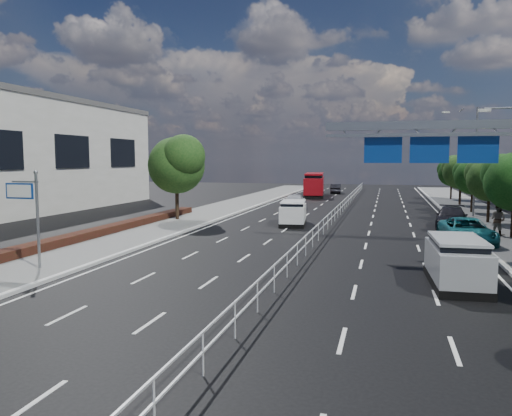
% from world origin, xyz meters
% --- Properties ---
extents(ground, '(160.00, 160.00, 0.00)m').
position_xyz_m(ground, '(0.00, 0.00, 0.00)').
color(ground, black).
rests_on(ground, ground).
extents(sidewalk_near, '(5.00, 140.00, 0.14)m').
position_xyz_m(sidewalk_near, '(-11.50, 0.00, 0.07)').
color(sidewalk_near, slate).
rests_on(sidewalk_near, ground).
extents(kerb_near, '(0.25, 140.00, 0.15)m').
position_xyz_m(kerb_near, '(-9.00, 0.00, 0.07)').
color(kerb_near, silver).
rests_on(kerb_near, ground).
extents(median_fence, '(0.05, 85.00, 1.02)m').
position_xyz_m(median_fence, '(0.00, 22.50, 0.53)').
color(median_fence, silver).
rests_on(median_fence, ground).
extents(hedge_near, '(1.00, 36.00, 0.44)m').
position_xyz_m(hedge_near, '(-13.30, 5.00, 0.36)').
color(hedge_near, black).
rests_on(hedge_near, sidewalk_near).
extents(toilet_sign, '(1.62, 0.18, 4.34)m').
position_xyz_m(toilet_sign, '(-10.95, 0.00, 2.94)').
color(toilet_sign, gray).
rests_on(toilet_sign, ground).
extents(overhead_gantry, '(10.24, 0.38, 7.45)m').
position_xyz_m(overhead_gantry, '(6.74, 10.05, 5.61)').
color(overhead_gantry, gray).
rests_on(overhead_gantry, ground).
extents(streetlight_far, '(2.78, 2.40, 9.00)m').
position_xyz_m(streetlight_far, '(10.50, 26.00, 5.21)').
color(streetlight_far, gray).
rests_on(streetlight_far, ground).
extents(near_tree_back, '(4.84, 4.51, 6.69)m').
position_xyz_m(near_tree_back, '(-11.94, 17.97, 4.61)').
color(near_tree_back, black).
rests_on(near_tree_back, ground).
extents(far_tree_e, '(3.63, 3.38, 5.13)m').
position_xyz_m(far_tree_e, '(11.25, 21.98, 3.56)').
color(far_tree_e, black).
rests_on(far_tree_e, ground).
extents(far_tree_f, '(3.52, 3.28, 5.02)m').
position_xyz_m(far_tree_f, '(11.24, 29.48, 3.49)').
color(far_tree_f, black).
rests_on(far_tree_f, ground).
extents(far_tree_g, '(3.96, 3.69, 5.45)m').
position_xyz_m(far_tree_g, '(11.25, 36.98, 3.75)').
color(far_tree_g, black).
rests_on(far_tree_g, ground).
extents(far_tree_h, '(3.41, 3.18, 4.91)m').
position_xyz_m(far_tree_h, '(11.24, 44.48, 3.42)').
color(far_tree_h, black).
rests_on(far_tree_h, ground).
extents(white_minivan, '(2.23, 4.27, 1.78)m').
position_xyz_m(white_minivan, '(-2.74, 17.82, 0.87)').
color(white_minivan, black).
rests_on(white_minivan, ground).
extents(red_bus, '(3.50, 10.27, 3.01)m').
position_xyz_m(red_bus, '(-5.31, 46.82, 1.57)').
color(red_bus, black).
rests_on(red_bus, ground).
extents(near_car_silver, '(2.31, 4.75, 1.56)m').
position_xyz_m(near_car_silver, '(-4.68, 29.29, 0.78)').
color(near_car_silver, silver).
rests_on(near_car_silver, ground).
extents(near_car_dark, '(1.72, 4.14, 1.33)m').
position_xyz_m(near_car_dark, '(-3.13, 53.15, 0.67)').
color(near_car_dark, black).
rests_on(near_car_dark, ground).
extents(silver_minivan, '(2.08, 4.52, 1.84)m').
position_xyz_m(silver_minivan, '(6.50, 2.00, 0.91)').
color(silver_minivan, black).
rests_on(silver_minivan, ground).
extents(parked_car_teal, '(2.90, 5.55, 1.49)m').
position_xyz_m(parked_car_teal, '(8.30, 12.00, 0.75)').
color(parked_car_teal, '#196972').
rests_on(parked_car_teal, ground).
extents(parked_car_dark, '(2.63, 5.30, 1.48)m').
position_xyz_m(parked_car_dark, '(8.30, 19.00, 0.74)').
color(parked_car_dark, black).
rests_on(parked_car_dark, ground).
extents(pedestrian_b, '(1.21, 1.20, 1.97)m').
position_xyz_m(pedestrian_b, '(10.52, 15.18, 1.13)').
color(pedestrian_b, gray).
rests_on(pedestrian_b, sidewalk_far).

